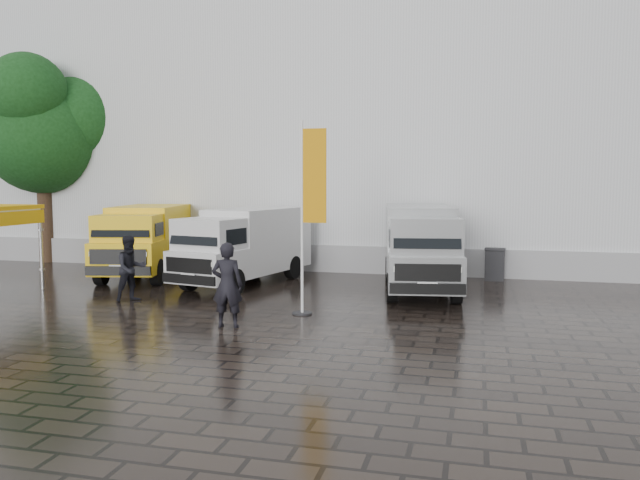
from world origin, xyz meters
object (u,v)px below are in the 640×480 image
at_px(person_front, 227,285).
at_px(van_white, 245,247).
at_px(person_tent, 131,269).
at_px(flagpole, 309,208).
at_px(van_yellow, 144,242).
at_px(wheelie_bin, 495,264).
at_px(van_silver, 420,249).

bearing_deg(person_front, van_white, -81.87).
bearing_deg(person_tent, person_front, -85.24).
bearing_deg(flagpole, person_tent, 175.10).
xyz_separation_m(van_yellow, van_white, (3.95, -0.55, -0.01)).
distance_m(van_yellow, wheelie_bin, 12.17).
height_order(person_front, person_tent, person_front).
relative_size(wheelie_bin, person_tent, 0.60).
relative_size(van_white, flagpole, 1.17).
bearing_deg(flagpole, van_white, 129.43).
relative_size(van_yellow, flagpole, 1.11).
distance_m(wheelie_bin, person_front, 10.65).
bearing_deg(van_white, van_silver, 13.84).
bearing_deg(person_front, van_yellow, -56.84).
distance_m(van_silver, wheelie_bin, 3.69).
bearing_deg(wheelie_bin, van_yellow, -164.61).
xyz_separation_m(flagpole, person_front, (-1.46, -1.81, -1.72)).
relative_size(van_white, person_front, 2.87).
xyz_separation_m(van_white, person_front, (1.79, -5.77, -0.24)).
height_order(van_white, van_silver, van_silver).
bearing_deg(van_yellow, van_silver, -15.67).
bearing_deg(van_white, flagpole, -37.80).
bearing_deg(flagpole, wheelie_bin, 55.54).
height_order(van_yellow, wheelie_bin, van_yellow).
xyz_separation_m(van_yellow, flagpole, (7.21, -4.51, 1.46)).
height_order(van_yellow, person_front, van_yellow).
distance_m(flagpole, wheelie_bin, 8.60).
bearing_deg(person_front, wheelie_bin, -134.57).
xyz_separation_m(person_front, person_tent, (-3.85, 2.27, -0.06)).
relative_size(person_front, person_tent, 1.07).
height_order(van_yellow, person_tent, van_yellow).
xyz_separation_m(van_white, van_silver, (5.67, 0.11, 0.07)).
xyz_separation_m(van_white, wheelie_bin, (7.96, 2.90, -0.68)).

